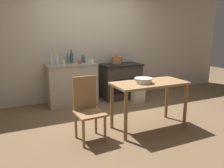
# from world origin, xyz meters

# --- Properties ---
(ground_plane) EXTENTS (14.00, 14.00, 0.00)m
(ground_plane) POSITION_xyz_m (0.00, 0.00, 0.00)
(ground_plane) COLOR brown
(wall_back) EXTENTS (8.00, 0.07, 2.55)m
(wall_back) POSITION_xyz_m (0.00, 1.58, 1.27)
(wall_back) COLOR beige
(wall_back) RESTS_ON ground_plane
(counter_cabinet) EXTENTS (1.09, 0.56, 0.91)m
(counter_cabinet) POSITION_xyz_m (-0.57, 1.28, 0.46)
(counter_cabinet) COLOR #B2A893
(counter_cabinet) RESTS_ON ground_plane
(stove) EXTENTS (0.96, 0.62, 0.84)m
(stove) POSITION_xyz_m (0.64, 1.26, 0.42)
(stove) COLOR #38332D
(stove) RESTS_ON ground_plane
(work_table) EXTENTS (1.22, 0.58, 0.79)m
(work_table) POSITION_xyz_m (0.25, -0.54, 0.66)
(work_table) COLOR #997047
(work_table) RESTS_ON ground_plane
(chair) EXTENTS (0.42, 0.42, 0.94)m
(chair) POSITION_xyz_m (-0.79, -0.48, 0.49)
(chair) COLOR #997047
(chair) RESTS_ON ground_plane
(flour_sack) EXTENTS (0.28, 0.19, 0.39)m
(flour_sack) POSITION_xyz_m (0.83, 0.73, 0.19)
(flour_sack) COLOR beige
(flour_sack) RESTS_ON ground_plane
(stock_pot) EXTENTS (0.27, 0.27, 0.20)m
(stock_pot) POSITION_xyz_m (0.57, 1.33, 0.93)
(stock_pot) COLOR #B77A47
(stock_pot) RESTS_ON stove
(mixing_bowl_large) EXTENTS (0.29, 0.29, 0.08)m
(mixing_bowl_large) POSITION_xyz_m (0.12, -0.56, 0.84)
(mixing_bowl_large) COLOR silver
(mixing_bowl_large) RESTS_ON work_table
(bottle_far_left) EXTENTS (0.06, 0.06, 0.26)m
(bottle_far_left) POSITION_xyz_m (-0.98, 1.35, 1.01)
(bottle_far_left) COLOR silver
(bottle_far_left) RESTS_ON counter_cabinet
(bottle_left) EXTENTS (0.07, 0.07, 0.24)m
(bottle_left) POSITION_xyz_m (-0.62, 1.34, 1.00)
(bottle_left) COLOR #517F5B
(bottle_left) RESTS_ON counter_cabinet
(bottle_mid_left) EXTENTS (0.08, 0.08, 0.30)m
(bottle_mid_left) POSITION_xyz_m (-0.52, 1.41, 1.02)
(bottle_mid_left) COLOR #3D5675
(bottle_mid_left) RESTS_ON counter_cabinet
(bottle_center_left) EXTENTS (0.08, 0.08, 0.23)m
(bottle_center_left) POSITION_xyz_m (-0.86, 1.33, 1.00)
(bottle_center_left) COLOR silver
(bottle_center_left) RESTS_ON counter_cabinet
(bottle_center) EXTENTS (0.08, 0.08, 0.18)m
(bottle_center) POSITION_xyz_m (-0.26, 1.37, 0.98)
(bottle_center) COLOR #3D5675
(bottle_center) RESTS_ON counter_cabinet
(cup_center_right) EXTENTS (0.07, 0.07, 0.10)m
(cup_center_right) POSITION_xyz_m (-0.76, 1.20, 0.96)
(cup_center_right) COLOR silver
(cup_center_right) RESTS_ON counter_cabinet
(cup_mid_right) EXTENTS (0.08, 0.08, 0.08)m
(cup_mid_right) POSITION_xyz_m (-0.39, 1.22, 0.95)
(cup_mid_right) COLOR #B74C42
(cup_mid_right) RESTS_ON counter_cabinet
(cup_right) EXTENTS (0.08, 0.08, 0.10)m
(cup_right) POSITION_xyz_m (-0.15, 1.11, 0.96)
(cup_right) COLOR silver
(cup_right) RESTS_ON counter_cabinet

